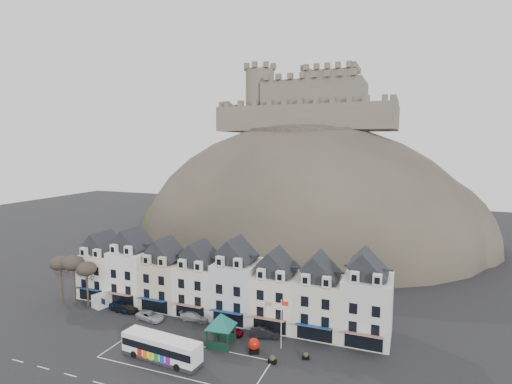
% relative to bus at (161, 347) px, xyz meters
% --- Properties ---
extents(ground, '(300.00, 300.00, 0.00)m').
position_rel_bus_xyz_m(ground, '(0.59, -0.02, -1.77)').
color(ground, black).
rests_on(ground, ground).
extents(coach_bay_markings, '(22.00, 7.50, 0.01)m').
position_rel_bus_xyz_m(coach_bay_markings, '(2.59, 1.23, -1.77)').
color(coach_bay_markings, silver).
rests_on(coach_bay_markings, ground).
extents(townhouse_terrace, '(54.40, 9.35, 11.80)m').
position_rel_bus_xyz_m(townhouse_terrace, '(0.73, 15.95, 3.53)').
color(townhouse_terrace, white).
rests_on(townhouse_terrace, ground).
extents(castle_hill, '(100.00, 76.00, 68.00)m').
position_rel_bus_xyz_m(castle_hill, '(1.84, 68.93, -1.66)').
color(castle_hill, '#343028').
rests_on(castle_hill, ground).
extents(castle, '(50.20, 22.20, 22.00)m').
position_rel_bus_xyz_m(castle, '(1.09, 75.92, 38.42)').
color(castle, '#655C4D').
rests_on(castle, ground).
extents(tree_left_far, '(3.61, 3.61, 8.24)m').
position_rel_bus_xyz_m(tree_left_far, '(-28.41, 10.48, 5.13)').
color(tree_left_far, '#352B21').
rests_on(tree_left_far, ground).
extents(tree_left_mid, '(3.78, 3.78, 8.64)m').
position_rel_bus_xyz_m(tree_left_mid, '(-25.41, 10.48, 5.47)').
color(tree_left_mid, '#352B21').
rests_on(tree_left_mid, ground).
extents(tree_left_near, '(3.43, 3.43, 7.84)m').
position_rel_bus_xyz_m(tree_left_near, '(-22.41, 10.48, 4.78)').
color(tree_left_near, '#352B21').
rests_on(tree_left_near, ground).
extents(bus, '(11.54, 3.65, 3.20)m').
position_rel_bus_xyz_m(bus, '(0.00, 0.00, 0.00)').
color(bus, '#262628').
rests_on(bus, ground).
extents(bus_shelter, '(7.41, 7.41, 4.72)m').
position_rel_bus_xyz_m(bus_shelter, '(5.59, 6.28, 1.89)').
color(bus_shelter, black).
rests_on(bus_shelter, ground).
extents(red_buoy, '(1.77, 1.77, 2.00)m').
position_rel_bus_xyz_m(red_buoy, '(10.59, 6.15, -0.75)').
color(red_buoy, black).
rests_on(red_buoy, ground).
extents(flagpole, '(1.02, 0.12, 7.06)m').
position_rel_bus_xyz_m(flagpole, '(13.77, 8.49, 2.26)').
color(flagpole, silver).
rests_on(flagpole, ground).
extents(white_van, '(3.36, 5.28, 2.23)m').
position_rel_bus_xyz_m(white_van, '(-19.49, 11.98, -0.65)').
color(white_van, silver).
rests_on(white_van, ground).
extents(planter_west, '(1.03, 0.67, 0.95)m').
position_rel_bus_xyz_m(planter_west, '(17.59, 6.98, -1.32)').
color(planter_west, black).
rests_on(planter_west, ground).
extents(planter_east, '(1.12, 0.74, 1.06)m').
position_rel_bus_xyz_m(planter_east, '(13.79, 4.46, -1.26)').
color(planter_east, black).
rests_on(planter_east, ground).
extents(car_navy, '(4.69, 2.44, 1.52)m').
position_rel_bus_xyz_m(car_navy, '(-15.41, 10.62, -1.01)').
color(car_navy, '#0B1837').
rests_on(car_navy, ground).
extents(car_black, '(4.13, 1.54, 1.35)m').
position_rel_bus_xyz_m(car_black, '(-14.21, 10.39, -1.10)').
color(car_black, black).
rests_on(car_black, ground).
extents(car_silver, '(5.00, 2.88, 1.34)m').
position_rel_bus_xyz_m(car_silver, '(-8.70, 9.48, -1.10)').
color(car_silver, '#B4B5BC').
rests_on(car_silver, ground).
extents(car_white, '(4.96, 2.07, 1.43)m').
position_rel_bus_xyz_m(car_white, '(-1.92, 11.98, -1.05)').
color(car_white, '#B8B8B8').
rests_on(car_white, ground).
extents(car_maroon, '(4.14, 1.72, 1.40)m').
position_rel_bus_xyz_m(car_maroon, '(5.39, 9.63, -1.07)').
color(car_maroon, '#550412').
rests_on(car_maroon, ground).
extents(car_charcoal, '(4.74, 2.70, 1.48)m').
position_rel_bus_xyz_m(car_charcoal, '(10.59, 10.66, -1.03)').
color(car_charcoal, black).
rests_on(car_charcoal, ground).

